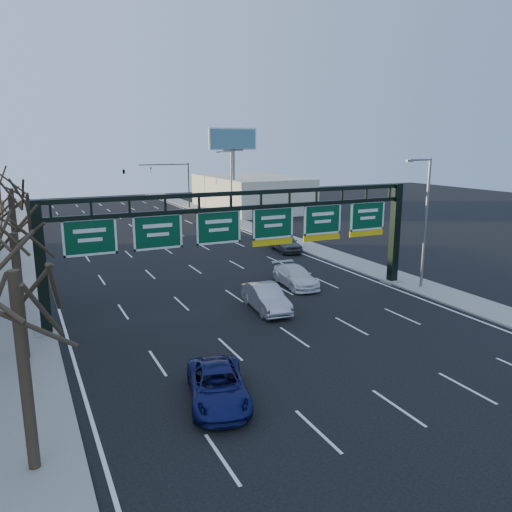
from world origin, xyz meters
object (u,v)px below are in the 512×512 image
sign_gantry (249,232)px  car_white_wagon (295,276)px  car_silver_sedan (266,298)px  car_blue_suv (218,386)px

sign_gantry → car_white_wagon: 6.57m
car_silver_sedan → car_white_wagon: size_ratio=0.97×
car_blue_suv → car_white_wagon: (10.98, 12.82, 0.04)m
sign_gantry → car_blue_suv: (-6.24, -10.51, -3.97)m
car_silver_sedan → car_white_wagon: bearing=47.0°
sign_gantry → car_white_wagon: bearing=25.9°
car_silver_sedan → car_blue_suv: bearing=-121.1°
car_blue_suv → car_silver_sedan: bearing=68.1°
car_blue_suv → car_white_wagon: 16.88m
car_silver_sedan → car_white_wagon: (4.27, 3.78, -0.07)m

